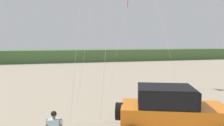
# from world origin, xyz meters

# --- Properties ---
(dune_ridge) EXTENTS (90.00, 7.89, 2.48)m
(dune_ridge) POSITION_xyz_m (-5.74, 43.71, 1.24)
(dune_ridge) COLOR #4C703D
(dune_ridge) RESTS_ON ground_plane
(jeep) EXTENTS (4.99, 3.74, 2.26)m
(jeep) POSITION_xyz_m (2.57, 4.05, 1.20)
(jeep) COLOR orange
(jeep) RESTS_ON ground_plane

